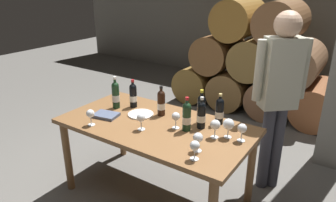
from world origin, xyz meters
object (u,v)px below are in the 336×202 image
at_px(wine_glass_1, 176,117).
at_px(wine_glass_6, 195,146).
at_px(wine_bottle_5, 161,103).
at_px(tasting_notebook, 106,115).
at_px(wine_bottle_3, 187,116).
at_px(serving_plate, 141,114).
at_px(wine_bottle_2, 201,109).
at_px(wine_glass_3, 90,114).
at_px(wine_bottle_6, 220,111).
at_px(sommelier_presenting, 279,88).
at_px(wine_bottle_4, 201,115).
at_px(wine_glass_2, 198,138).
at_px(wine_glass_4, 229,124).
at_px(wine_bottle_1, 133,95).
at_px(wine_glass_5, 215,125).
at_px(wine_bottle_0, 116,95).
at_px(wine_glass_0, 141,118).
at_px(dining_table, 156,133).
at_px(wine_glass_7, 242,129).

relative_size(wine_glass_1, wine_glass_6, 1.01).
relative_size(wine_bottle_5, tasting_notebook, 1.30).
height_order(wine_bottle_3, wine_glass_6, wine_bottle_3).
bearing_deg(serving_plate, wine_bottle_3, -3.48).
bearing_deg(wine_glass_1, wine_bottle_2, 58.49).
height_order(wine_glass_3, wine_glass_6, same).
bearing_deg(wine_bottle_6, sommelier_presenting, 49.47).
xyz_separation_m(wine_bottle_4, wine_bottle_5, (-0.44, 0.03, 0.00)).
height_order(wine_glass_2, wine_glass_4, wine_glass_4).
height_order(wine_bottle_4, wine_bottle_6, wine_bottle_4).
xyz_separation_m(wine_bottle_1, wine_bottle_4, (0.78, -0.04, -0.00)).
relative_size(wine_glass_2, wine_glass_5, 0.96).
distance_m(wine_bottle_0, serving_plate, 0.34).
bearing_deg(sommelier_presenting, wine_glass_2, -107.33).
height_order(wine_glass_0, wine_glass_1, same).
height_order(wine_bottle_2, wine_glass_0, wine_bottle_2).
bearing_deg(wine_glass_0, wine_glass_3, -157.27).
bearing_deg(wine_glass_6, wine_glass_2, 108.14).
distance_m(wine_bottle_4, wine_glass_1, 0.22).
height_order(dining_table, wine_glass_7, wine_glass_7).
bearing_deg(wine_glass_1, wine_glass_3, -150.83).
height_order(wine_bottle_2, wine_glass_7, wine_bottle_2).
bearing_deg(wine_bottle_5, wine_bottle_0, -167.75).
xyz_separation_m(wine_bottle_6, wine_glass_5, (0.09, -0.26, -0.01)).
bearing_deg(serving_plate, wine_glass_6, -26.20).
relative_size(wine_glass_0, wine_glass_5, 0.95).
bearing_deg(wine_glass_6, wine_glass_1, 137.66).
bearing_deg(wine_bottle_3, wine_glass_1, -168.69).
relative_size(wine_glass_6, wine_glass_7, 0.99).
xyz_separation_m(wine_glass_0, wine_glass_3, (-0.42, -0.17, -0.00)).
bearing_deg(wine_bottle_4, wine_bottle_3, -125.74).
distance_m(wine_bottle_2, wine_bottle_5, 0.39).
bearing_deg(wine_glass_0, wine_bottle_1, 136.98).
distance_m(dining_table, wine_glass_3, 0.59).
bearing_deg(tasting_notebook, sommelier_presenting, 22.91).
relative_size(wine_glass_3, wine_glass_7, 0.99).
bearing_deg(sommelier_presenting, wine_bottle_3, -127.54).
bearing_deg(tasting_notebook, dining_table, 4.53).
relative_size(dining_table, sommelier_presenting, 0.99).
bearing_deg(wine_glass_5, wine_bottle_2, 141.54).
height_order(wine_glass_6, tasting_notebook, wine_glass_6).
xyz_separation_m(wine_bottle_2, wine_glass_5, (0.22, -0.18, -0.02)).
xyz_separation_m(wine_bottle_0, wine_glass_0, (0.51, -0.24, -0.03)).
relative_size(wine_bottle_2, wine_glass_4, 1.91).
bearing_deg(serving_plate, wine_glass_7, 2.80).
relative_size(wine_bottle_2, wine_glass_0, 2.11).
bearing_deg(wine_bottle_3, wine_glass_7, 9.85).
bearing_deg(wine_bottle_4, wine_glass_4, -7.62).
bearing_deg(wine_bottle_0, wine_glass_5, -1.33).
distance_m(wine_bottle_1, wine_glass_0, 0.52).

